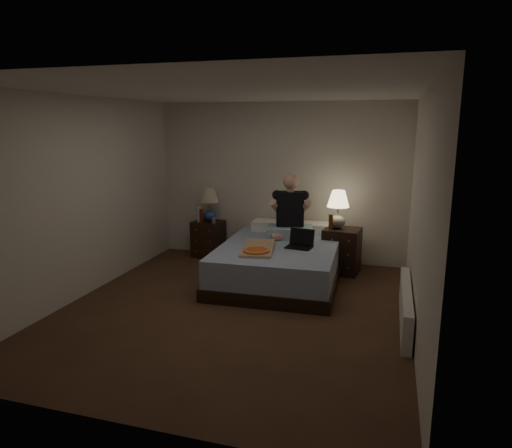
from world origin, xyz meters
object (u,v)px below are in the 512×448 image
(soda_can, at_px, (213,220))
(beer_bottle_left, at_px, (201,216))
(water_bottle, at_px, (199,214))
(lamp_right, at_px, (338,209))
(radiator, at_px, (406,306))
(beer_bottle_right, at_px, (331,222))
(person, at_px, (290,206))
(nightstand_left, at_px, (208,239))
(pizza_box, at_px, (256,251))
(nightstand_right, at_px, (342,251))
(bed, at_px, (279,263))
(laptop, at_px, (299,239))
(lamp_left, at_px, (209,204))

(soda_can, xyz_separation_m, beer_bottle_left, (-0.19, -0.04, 0.06))
(water_bottle, bearing_deg, lamp_right, -3.94)
(lamp_right, height_order, radiator, lamp_right)
(beer_bottle_right, xyz_separation_m, person, (-0.59, -0.05, 0.21))
(nightstand_left, xyz_separation_m, soda_can, (0.15, -0.12, 0.35))
(person, height_order, pizza_box, person)
(nightstand_left, height_order, water_bottle, water_bottle)
(pizza_box, bearing_deg, lamp_right, 43.48)
(nightstand_left, xyz_separation_m, beer_bottle_left, (-0.05, -0.16, 0.41))
(beer_bottle_left, bearing_deg, nightstand_right, -1.96)
(lamp_right, xyz_separation_m, beer_bottle_right, (-0.08, -0.14, -0.17))
(beer_bottle_right, relative_size, person, 0.25)
(nightstand_left, xyz_separation_m, lamp_right, (2.13, -0.22, 0.64))
(nightstand_left, height_order, pizza_box, pizza_box)
(radiator, bearing_deg, beer_bottle_right, 124.76)
(lamp_right, distance_m, water_bottle, 2.27)
(nightstand_left, bearing_deg, bed, -23.77)
(nightstand_left, xyz_separation_m, person, (1.47, -0.41, 0.69))
(beer_bottle_left, bearing_deg, radiator, -28.32)
(water_bottle, bearing_deg, laptop, -25.91)
(radiator, bearing_deg, laptop, 147.19)
(nightstand_right, relative_size, beer_bottle_right, 2.88)
(nightstand_right, bearing_deg, person, -160.27)
(nightstand_left, distance_m, laptop, 1.99)
(water_bottle, bearing_deg, soda_can, -10.92)
(bed, relative_size, radiator, 1.31)
(soda_can, height_order, radiator, soda_can)
(beer_bottle_right, distance_m, pizza_box, 1.35)
(pizza_box, xyz_separation_m, radiator, (1.83, -0.42, -0.36))
(beer_bottle_right, bearing_deg, soda_can, 172.83)
(beer_bottle_left, bearing_deg, lamp_left, 68.81)
(soda_can, relative_size, beer_bottle_left, 0.43)
(beer_bottle_left, xyz_separation_m, person, (1.51, -0.25, 0.28))
(nightstand_right, distance_m, radiator, 1.83)
(lamp_right, bearing_deg, pizza_box, -126.51)
(beer_bottle_right, height_order, person, person)
(laptop, bearing_deg, bed, 168.24)
(water_bottle, bearing_deg, beer_bottle_left, -48.81)
(beer_bottle_right, bearing_deg, lamp_right, 59.18)
(nightstand_right, relative_size, radiator, 0.41)
(pizza_box, bearing_deg, soda_can, 120.31)
(person, bearing_deg, laptop, -76.79)
(lamp_right, distance_m, person, 0.70)
(lamp_right, height_order, pizza_box, lamp_right)
(laptop, height_order, radiator, laptop)
(person, xyz_separation_m, laptop, (0.25, -0.55, -0.35))
(bed, bearing_deg, beer_bottle_right, 36.16)
(nightstand_left, xyz_separation_m, nightstand_right, (2.21, -0.24, 0.03))
(beer_bottle_left, distance_m, radiator, 3.59)
(bed, bearing_deg, nightstand_left, 146.92)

